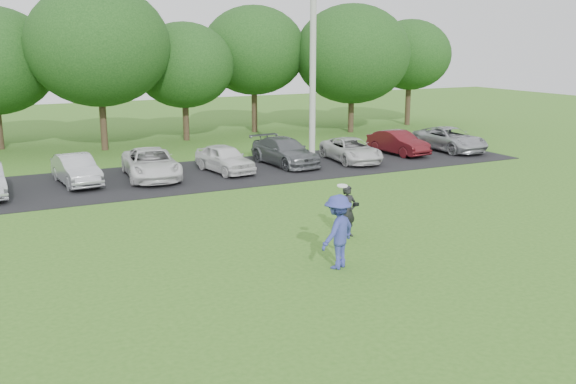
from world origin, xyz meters
The scene contains 7 objects.
ground centered at (0.00, 0.00, 0.00)m, with size 100.00×100.00×0.00m, color #35691E.
parking_lot centered at (0.00, 13.00, 0.01)m, with size 32.00×6.50×0.03m, color black.
utility_pole centered at (5.58, 12.23, 4.65)m, with size 0.28×0.28×9.31m, color #ABACA6.
frisbee_player centered at (-0.20, 0.23, 0.97)m, with size 1.44×1.21×2.18m.
camera_bystander centered at (1.45, 2.42, 0.79)m, with size 0.62×0.46×1.58m.
parked_cars centered at (0.77, 13.11, 0.64)m, with size 30.46×5.01×1.25m.
tree_row centered at (1.51, 22.76, 4.91)m, with size 42.39×9.85×8.64m.
Camera 1 is at (-8.36, -13.31, 5.75)m, focal length 40.00 mm.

